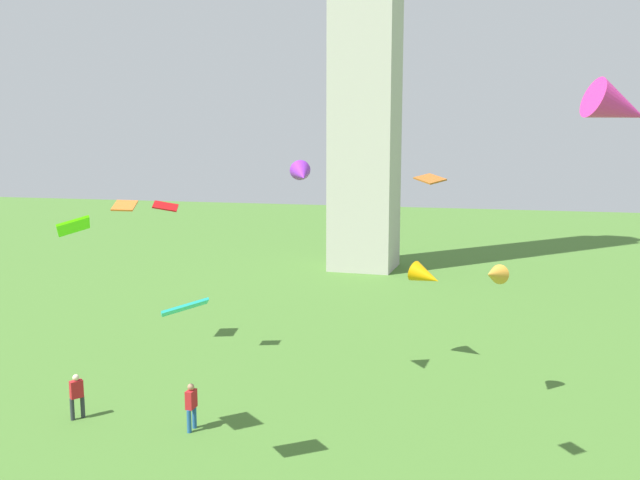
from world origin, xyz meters
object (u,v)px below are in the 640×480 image
kite_flying_7 (125,206)px  kite_flying_3 (73,226)px  kite_flying_2 (619,108)px  kite_flying_10 (494,275)px  kite_flying_9 (302,174)px  kite_flying_6 (166,206)px  kite_flying_5 (185,307)px  person_1 (77,394)px  kite_flying_8 (426,276)px  person_0 (191,404)px  kite_flying_0 (430,179)px

kite_flying_7 → kite_flying_3: bearing=-175.0°
kite_flying_2 → kite_flying_10: bearing=17.7°
kite_flying_9 → kite_flying_10: (7.85, 0.94, -3.99)m
kite_flying_6 → kite_flying_5: bearing=98.4°
kite_flying_7 → kite_flying_5: bearing=-161.2°
kite_flying_6 → kite_flying_7: kite_flying_6 is taller
person_1 → kite_flying_7: bearing=55.3°
kite_flying_8 → kite_flying_5: bearing=-177.9°
person_1 → person_0: bearing=-51.3°
kite_flying_10 → kite_flying_5: bearing=-111.7°
kite_flying_9 → person_1: bearing=-171.3°
person_0 → kite_flying_2: (14.19, 1.52, 10.70)m
kite_flying_3 → kite_flying_0: bearing=-125.5°
kite_flying_0 → kite_flying_9: 9.63m
kite_flying_9 → kite_flying_0: bearing=-75.7°
kite_flying_3 → kite_flying_5: (4.08, -0.17, -2.34)m
person_0 → kite_flying_6: bearing=-144.2°
kite_flying_2 → kite_flying_8: size_ratio=1.27×
kite_flying_0 → kite_flying_3: size_ratio=0.53×
kite_flying_7 → kite_flying_8: kite_flying_7 is taller
kite_flying_3 → person_1: bearing=4.8°
person_1 → kite_flying_2: bearing=-50.5°
kite_flying_0 → kite_flying_10: 9.38m
kite_flying_7 → kite_flying_9: (10.89, -3.13, 1.82)m
kite_flying_3 → kite_flying_9: kite_flying_9 is taller
kite_flying_2 → kite_flying_3: kite_flying_2 is taller
person_1 → kite_flying_3: bearing=-103.4°
kite_flying_2 → kite_flying_6: size_ratio=1.85×
person_0 → kite_flying_9: size_ratio=1.10×
kite_flying_5 → kite_flying_8: size_ratio=0.85×
person_0 → person_1: (-4.80, -0.42, -0.01)m
kite_flying_5 → kite_flying_9: (1.06, 8.02, 3.85)m
kite_flying_0 → kite_flying_7: 20.16m
kite_flying_9 → kite_flying_7: bearing=137.8°
kite_flying_5 → kite_flying_9: bearing=45.6°
kite_flying_5 → kite_flying_9: 8.97m
kite_flying_2 → kite_flying_9: bearing=51.4°
kite_flying_8 → kite_flying_10: kite_flying_10 is taller
kite_flying_3 → kite_flying_10: kite_flying_3 is taller
kite_flying_0 → kite_flying_3: bearing=48.8°
person_1 → kite_flying_6: bearing=35.0°
kite_flying_9 → kite_flying_6: bearing=139.8°
kite_flying_3 → kite_flying_9: bearing=-71.4°
kite_flying_6 → kite_flying_9: bearing=140.5°
kite_flying_7 → kite_flying_10: size_ratio=1.27×
person_1 → kite_flying_3: kite_flying_3 is taller
person_1 → kite_flying_0: 16.40m
kite_flying_0 → kite_flying_2: bearing=-96.1°
kite_flying_7 → kite_flying_9: bearing=-128.6°
kite_flying_0 → kite_flying_9: bearing=-3.4°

